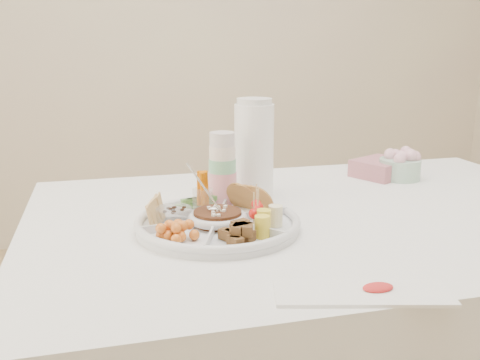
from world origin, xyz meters
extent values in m
cube|color=beige|center=(0.00, 2.00, 1.35)|extent=(4.00, 0.02, 2.70)
cube|color=white|center=(0.00, 0.00, 0.38)|extent=(1.52, 1.02, 0.76)
cylinder|color=silver|center=(-0.30, -0.06, 0.78)|extent=(0.44, 0.44, 0.04)
cylinder|color=#522D18|center=(-0.30, -0.06, 0.79)|extent=(0.13, 0.13, 0.04)
cylinder|color=beige|center=(-0.25, 0.11, 0.86)|extent=(0.09, 0.09, 0.20)
cylinder|color=white|center=(-0.14, 0.19, 0.90)|extent=(0.14, 0.14, 0.28)
cylinder|color=#AAECC6|center=(0.37, 0.27, 0.81)|extent=(0.14, 0.14, 0.10)
cube|color=#B86E79|center=(0.33, 0.31, 0.79)|extent=(0.21, 0.20, 0.05)
cube|color=white|center=(-0.13, -0.45, 0.76)|extent=(0.32, 0.18, 0.01)
camera|label=1|loc=(-0.55, -1.22, 1.18)|focal=40.00mm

